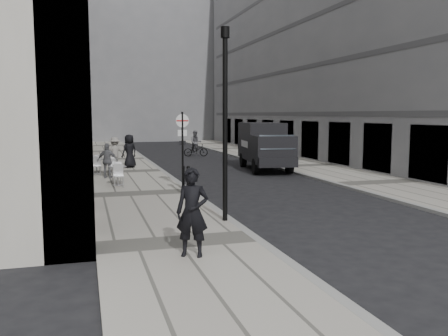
# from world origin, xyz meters

# --- Properties ---
(ground) EXTENTS (120.00, 120.00, 0.00)m
(ground) POSITION_xyz_m (0.00, 0.00, 0.00)
(ground) COLOR black
(ground) RESTS_ON ground
(sidewalk) EXTENTS (4.00, 60.00, 0.12)m
(sidewalk) POSITION_xyz_m (-2.00, 18.00, 0.06)
(sidewalk) COLOR #A8A497
(sidewalk) RESTS_ON ground
(far_sidewalk) EXTENTS (4.00, 60.00, 0.12)m
(far_sidewalk) POSITION_xyz_m (9.00, 18.00, 0.06)
(far_sidewalk) COLOR #A8A497
(far_sidewalk) RESTS_ON ground
(building_left) EXTENTS (4.00, 45.00, 18.00)m
(building_left) POSITION_xyz_m (-6.00, 24.50, 9.00)
(building_left) COLOR beige
(building_left) RESTS_ON ground
(building_right) EXTENTS (6.00, 45.00, 20.00)m
(building_right) POSITION_xyz_m (14.00, 24.50, 10.00)
(building_right) COLOR gray
(building_right) RESTS_ON ground
(building_far) EXTENTS (24.00, 16.00, 22.00)m
(building_far) POSITION_xyz_m (1.50, 56.00, 11.00)
(building_far) COLOR gray
(building_far) RESTS_ON ground
(walking_man) EXTENTS (0.86, 0.73, 1.99)m
(walking_man) POSITION_xyz_m (-1.92, 1.40, 1.12)
(walking_man) COLOR black
(walking_man) RESTS_ON sidewalk
(sign_post) EXTENTS (0.56, 0.09, 3.26)m
(sign_post) POSITION_xyz_m (-0.20, 10.95, 2.21)
(sign_post) COLOR black
(sign_post) RESTS_ON sidewalk
(lamppost) EXTENTS (0.25, 0.25, 5.66)m
(lamppost) POSITION_xyz_m (-0.20, 4.63, 3.27)
(lamppost) COLOR black
(lamppost) RESTS_ON sidewalk
(bollard_near) EXTENTS (0.13, 0.13, 1.00)m
(bollard_near) POSITION_xyz_m (-0.15, 10.05, 0.62)
(bollard_near) COLOR black
(bollard_near) RESTS_ON sidewalk
(bollard_far) EXTENTS (0.12, 0.12, 0.91)m
(bollard_far) POSITION_xyz_m (-0.15, 11.12, 0.57)
(bollard_far) COLOR black
(bollard_far) RESTS_ON sidewalk
(panel_van) EXTENTS (2.96, 6.12, 2.77)m
(panel_van) POSITION_xyz_m (6.03, 17.44, 1.56)
(panel_van) COLOR black
(panel_van) RESTS_ON ground
(cyclist) EXTENTS (1.95, 0.93, 2.02)m
(cyclist) POSITION_xyz_m (4.16, 27.35, 0.79)
(cyclist) COLOR black
(cyclist) RESTS_ON ground
(pedestrian_a) EXTENTS (1.10, 0.74, 1.74)m
(pedestrian_a) POSITION_xyz_m (-3.11, 15.37, 0.99)
(pedestrian_a) COLOR slate
(pedestrian_a) RESTS_ON sidewalk
(pedestrian_b) EXTENTS (1.20, 0.74, 1.80)m
(pedestrian_b) POSITION_xyz_m (-2.45, 20.32, 1.02)
(pedestrian_b) COLOR gray
(pedestrian_b) RESTS_ON sidewalk
(pedestrian_c) EXTENTS (1.15, 1.02, 1.98)m
(pedestrian_c) POSITION_xyz_m (-1.64, 19.75, 1.11)
(pedestrian_c) COLOR black
(pedestrian_c) RESTS_ON sidewalk
(cafe_table_near) EXTENTS (0.78, 1.77, 1.01)m
(cafe_table_near) POSITION_xyz_m (-2.80, 12.75, 0.63)
(cafe_table_near) COLOR silver
(cafe_table_near) RESTS_ON sidewalk
(cafe_table_mid) EXTENTS (0.63, 1.42, 0.81)m
(cafe_table_mid) POSITION_xyz_m (-2.80, 17.53, 0.53)
(cafe_table_mid) COLOR silver
(cafe_table_mid) RESTS_ON sidewalk
(cafe_table_far) EXTENTS (0.75, 1.69, 0.96)m
(cafe_table_far) POSITION_xyz_m (-3.60, 17.19, 0.61)
(cafe_table_far) COLOR silver
(cafe_table_far) RESTS_ON sidewalk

